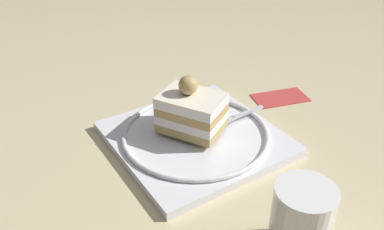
# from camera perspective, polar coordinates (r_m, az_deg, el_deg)

# --- Properties ---
(ground_plane) EXTENTS (2.40, 2.40, 0.00)m
(ground_plane) POSITION_cam_1_polar(r_m,az_deg,el_deg) (0.67, 0.50, -3.80)
(ground_plane) COLOR #CEBC8E
(dessert_plate) EXTENTS (0.29, 0.29, 0.02)m
(dessert_plate) POSITION_cam_1_polar(r_m,az_deg,el_deg) (0.67, 0.00, -3.00)
(dessert_plate) COLOR white
(dessert_plate) RESTS_ON ground_plane
(cake_slice) EXTENTS (0.10, 0.12, 0.09)m
(cake_slice) POSITION_cam_1_polar(r_m,az_deg,el_deg) (0.65, 0.01, 0.63)
(cake_slice) COLOR tan
(cake_slice) RESTS_ON dessert_plate
(fork) EXTENTS (0.11, 0.02, 0.00)m
(fork) POSITION_cam_1_polar(r_m,az_deg,el_deg) (0.70, 6.39, -0.16)
(fork) COLOR silver
(fork) RESTS_ON dessert_plate
(drink_glass_near) EXTENTS (0.07, 0.07, 0.10)m
(drink_glass_near) POSITION_cam_1_polar(r_m,az_deg,el_deg) (0.49, 14.92, -14.71)
(drink_glass_near) COLOR white
(drink_glass_near) RESTS_ON ground_plane
(folded_napkin) EXTENTS (0.12, 0.09, 0.00)m
(folded_napkin) POSITION_cam_1_polar(r_m,az_deg,el_deg) (0.81, 12.34, 2.40)
(folded_napkin) COLOR #B73A37
(folded_napkin) RESTS_ON ground_plane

